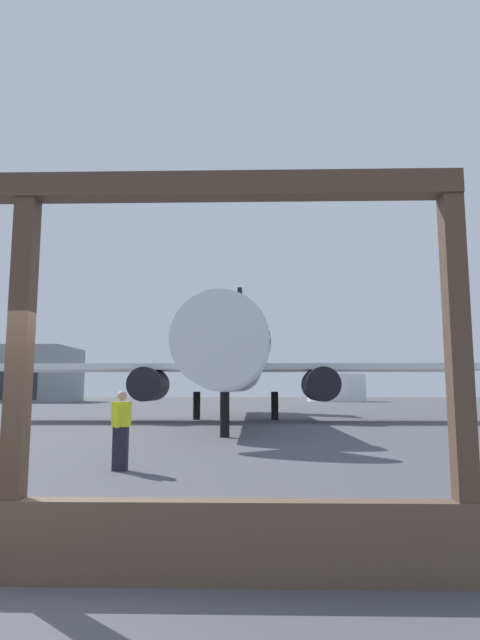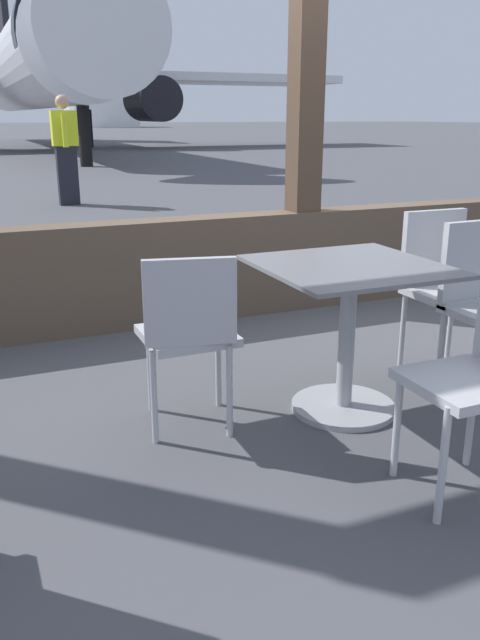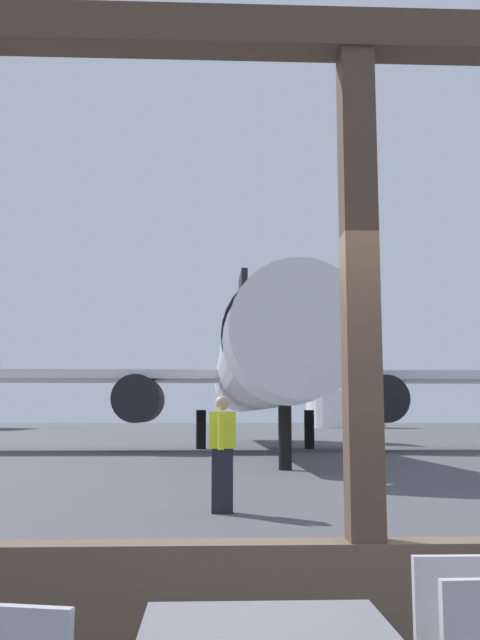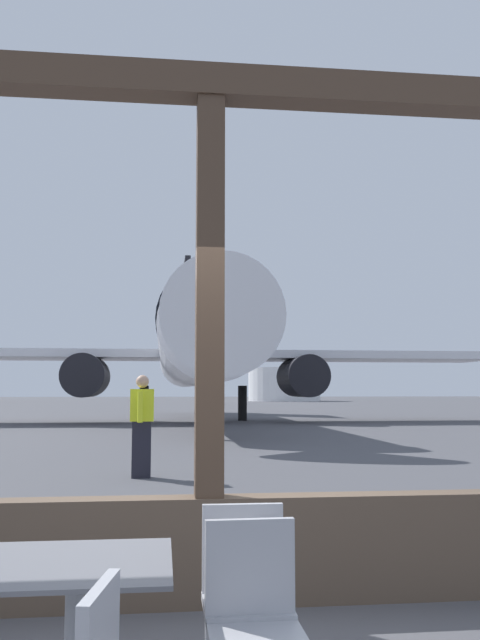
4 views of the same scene
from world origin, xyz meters
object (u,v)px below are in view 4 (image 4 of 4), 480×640
object	(u,v)px
dining_table	(74,634)
cafe_chair_aisle_left	(245,585)
airplane	(195,349)
cafe_chair_window_right	(254,611)
ground_crew_worker	(142,424)
fuel_storage_tank	(284,385)

from	to	relation	value
dining_table	cafe_chair_aisle_left	distance (m)	0.81
dining_table	airplane	world-z (taller)	airplane
cafe_chair_window_right	ground_crew_worker	size ratio (longest dim) A/B	0.52
fuel_storage_tank	cafe_chair_window_right	bearing A→B (deg)	-100.48
airplane	fuel_storage_tank	xyz separation A→B (m)	(15.20, 59.79, -1.13)
dining_table	ground_crew_worker	xyz separation A→B (m)	(0.01, 8.58, 0.45)
cafe_chair_window_right	airplane	xyz separation A→B (m)	(1.10, 28.34, 2.86)
cafe_chair_window_right	ground_crew_worker	distance (m)	8.70
cafe_chair_aisle_left	ground_crew_worker	world-z (taller)	ground_crew_worker
cafe_chair_aisle_left	ground_crew_worker	xyz separation A→B (m)	(-0.75, 8.34, 0.35)
airplane	ground_crew_worker	distance (m)	19.92
airplane	cafe_chair_window_right	bearing A→B (deg)	-92.22
cafe_chair_aisle_left	airplane	world-z (taller)	airplane
cafe_chair_window_right	ground_crew_worker	xyz separation A→B (m)	(-0.75, 8.66, 0.36)
airplane	ground_crew_worker	bearing A→B (deg)	-95.36
cafe_chair_window_right	airplane	world-z (taller)	airplane
dining_table	airplane	distance (m)	28.47
dining_table	cafe_chair_aisle_left	world-z (taller)	cafe_chair_aisle_left
dining_table	ground_crew_worker	world-z (taller)	ground_crew_worker
dining_table	fuel_storage_tank	world-z (taller)	fuel_storage_tank
dining_table	cafe_chair_window_right	world-z (taller)	cafe_chair_window_right
dining_table	airplane	size ratio (longest dim) A/B	0.03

